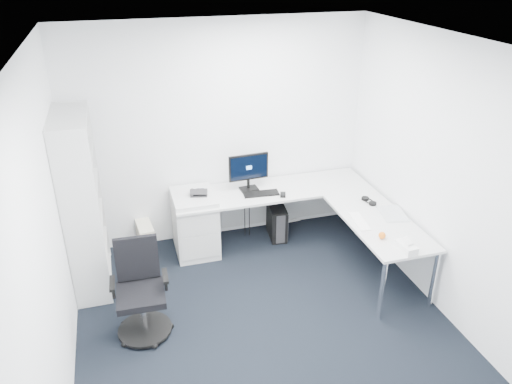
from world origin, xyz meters
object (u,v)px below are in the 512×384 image
object	(u,v)px
bookshelf	(82,204)
laptop	(394,204)
l_desk	(280,228)
monitor	(249,172)
task_chair	(141,293)

from	to	relation	value
bookshelf	laptop	bearing A→B (deg)	-12.14
laptop	l_desk	bearing A→B (deg)	159.52
l_desk	laptop	world-z (taller)	laptop
monitor	laptop	bearing A→B (deg)	-41.71
l_desk	monitor	world-z (taller)	monitor
monitor	bookshelf	bearing A→B (deg)	-173.21
monitor	laptop	world-z (taller)	monitor
bookshelf	laptop	world-z (taller)	bookshelf
l_desk	bookshelf	world-z (taller)	bookshelf
l_desk	laptop	size ratio (longest dim) A/B	6.42
task_chair	monitor	bearing A→B (deg)	46.13
bookshelf	monitor	bearing A→B (deg)	10.60
l_desk	task_chair	bearing A→B (deg)	-150.09
l_desk	monitor	size ratio (longest dim) A/B	4.95
task_chair	monitor	world-z (taller)	monitor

